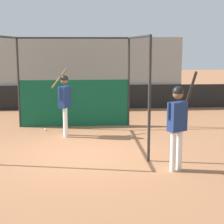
# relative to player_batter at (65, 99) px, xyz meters

# --- Properties ---
(ground_plane) EXTENTS (60.00, 60.00, 0.00)m
(ground_plane) POSITION_rel_player_batter_xyz_m (0.54, -1.95, -1.16)
(ground_plane) COLOR #9E6642
(outfield_wall) EXTENTS (24.00, 0.12, 1.03)m
(outfield_wall) POSITION_rel_player_batter_xyz_m (0.54, 4.80, -0.64)
(outfield_wall) COLOR black
(outfield_wall) RESTS_ON ground
(bleacher_section) EXTENTS (8.70, 4.00, 3.11)m
(bleacher_section) POSITION_rel_player_batter_xyz_m (0.54, 6.86, 0.39)
(bleacher_section) COLOR #9E9E99
(bleacher_section) RESTS_ON ground
(batting_cage) EXTENTS (3.79, 4.11, 3.03)m
(batting_cage) POSITION_rel_player_batter_xyz_m (0.27, 0.72, 0.16)
(batting_cage) COLOR #282828
(batting_cage) RESTS_ON ground
(player_batter) EXTENTS (0.61, 0.98, 2.03)m
(player_batter) POSITION_rel_player_batter_xyz_m (0.00, 0.00, 0.00)
(player_batter) COLOR white
(player_batter) RESTS_ON ground
(player_waiting) EXTENTS (0.64, 0.66, 2.23)m
(player_waiting) POSITION_rel_player_batter_xyz_m (2.63, -3.39, 0.02)
(player_waiting) COLOR white
(player_waiting) RESTS_ON ground
(baseball) EXTENTS (0.07, 0.07, 0.07)m
(baseball) POSITION_rel_player_batter_xyz_m (-0.69, 0.76, -1.12)
(baseball) COLOR white
(baseball) RESTS_ON ground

